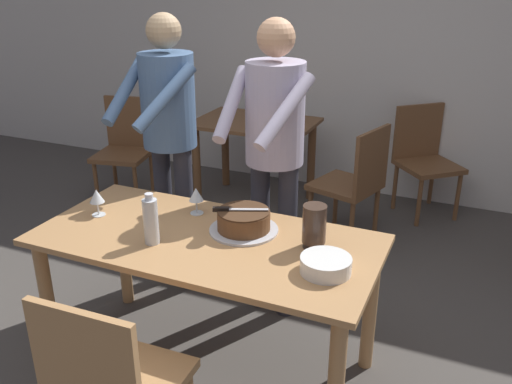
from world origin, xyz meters
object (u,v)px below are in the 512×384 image
(cake_on_platter, at_px, (244,221))
(cake_knife, at_px, (229,209))
(background_chair_2, at_px, (424,156))
(hurricane_lamp, at_px, (314,226))
(main_dining_table, at_px, (207,258))
(background_chair_3, at_px, (126,146))
(chair_near_side, at_px, (112,383))
(background_chair_0, at_px, (354,180))
(person_cutting_cake, at_px, (274,141))
(water_bottle, at_px, (151,221))
(plate_stack, at_px, (326,265))
(person_standing_beside, at_px, (168,126))
(wine_glass_far, at_px, (196,195))
(background_table, at_px, (255,140))
(wine_glass_near, at_px, (97,197))

(cake_on_platter, height_order, cake_knife, cake_knife)
(cake_on_platter, xyz_separation_m, background_chair_2, (0.58, 2.33, -0.31))
(cake_on_platter, bearing_deg, hurricane_lamp, -3.86)
(main_dining_table, bearing_deg, background_chair_3, 135.43)
(main_dining_table, distance_m, background_chair_2, 2.57)
(chair_near_side, bearing_deg, background_chair_0, 82.61)
(cake_on_platter, relative_size, chair_near_side, 0.38)
(main_dining_table, relative_size, cake_on_platter, 4.88)
(cake_on_platter, xyz_separation_m, person_cutting_cake, (-0.03, 0.47, 0.27))
(cake_knife, height_order, water_bottle, water_bottle)
(plate_stack, relative_size, person_standing_beside, 0.13)
(person_standing_beside, bearing_deg, hurricane_lamp, -25.65)
(person_cutting_cake, height_order, person_standing_beside, same)
(wine_glass_far, xyz_separation_m, person_cutting_cake, (0.28, 0.38, 0.22))
(chair_near_side, xyz_separation_m, background_chair_2, (0.71, 3.23, 0.00))
(cake_knife, distance_m, chair_near_side, 0.96)
(background_table, bearing_deg, background_chair_2, 15.94)
(cake_knife, height_order, background_table, cake_knife)
(person_cutting_cake, bearing_deg, wine_glass_far, -126.55)
(hurricane_lamp, bearing_deg, plate_stack, -58.76)
(background_table, distance_m, background_chair_3, 1.14)
(plate_stack, height_order, wine_glass_far, wine_glass_far)
(background_table, height_order, background_chair_2, background_chair_2)
(main_dining_table, bearing_deg, wine_glass_far, 127.90)
(background_table, bearing_deg, cake_on_platter, -67.79)
(background_chair_3, bearing_deg, water_bottle, -50.50)
(background_chair_3, bearing_deg, person_standing_beside, -43.03)
(chair_near_side, xyz_separation_m, background_table, (-0.65, 2.84, 0.09))
(person_cutting_cake, height_order, background_chair_2, person_cutting_cake)
(wine_glass_near, relative_size, background_chair_2, 0.16)
(main_dining_table, height_order, water_bottle, water_bottle)
(cake_knife, distance_m, background_chair_2, 2.47)
(plate_stack, bearing_deg, background_chair_2, 87.91)
(wine_glass_near, xyz_separation_m, hurricane_lamp, (1.14, 0.11, 0.00))
(cake_on_platter, distance_m, chair_near_side, 0.96)
(water_bottle, bearing_deg, hurricane_lamp, 20.16)
(background_table, relative_size, background_chair_0, 1.11)
(water_bottle, relative_size, person_standing_beside, 0.15)
(water_bottle, height_order, chair_near_side, water_bottle)
(water_bottle, distance_m, background_table, 2.28)
(plate_stack, bearing_deg, person_cutting_cake, 126.98)
(cake_on_platter, xyz_separation_m, wine_glass_far, (-0.31, 0.09, 0.05))
(person_cutting_cake, distance_m, background_chair_2, 2.04)
(plate_stack, distance_m, person_cutting_cake, 0.90)
(plate_stack, bearing_deg, background_table, 120.59)
(cake_knife, height_order, wine_glass_far, wine_glass_far)
(background_table, xyz_separation_m, background_chair_2, (1.37, 0.39, -0.09))
(background_table, height_order, background_chair_3, background_chair_3)
(wine_glass_far, xyz_separation_m, background_chair_3, (-1.56, 1.48, -0.36))
(wine_glass_far, bearing_deg, background_chair_0, 71.30)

